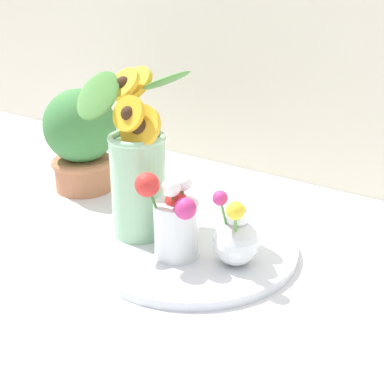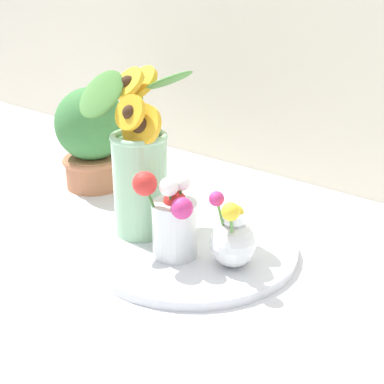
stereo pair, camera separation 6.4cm
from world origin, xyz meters
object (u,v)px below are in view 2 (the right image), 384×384
at_px(vase_small_center, 173,220).
at_px(vase_bulb_right, 233,239).
at_px(serving_tray, 192,247).
at_px(mason_jar_sunflowers, 139,166).
at_px(potted_plant, 92,136).

xyz_separation_m(vase_small_center, vase_bulb_right, (0.10, 0.04, -0.02)).
bearing_deg(vase_bulb_right, vase_small_center, -157.54).
height_order(serving_tray, vase_bulb_right, vase_bulb_right).
distance_m(mason_jar_sunflowers, potted_plant, 0.32).
relative_size(mason_jar_sunflowers, vase_small_center, 1.91).
xyz_separation_m(vase_small_center, potted_plant, (-0.42, 0.16, 0.04)).
bearing_deg(vase_small_center, serving_tray, 95.28).
distance_m(serving_tray, mason_jar_sunflowers, 0.19).
bearing_deg(vase_bulb_right, serving_tray, 170.95).
xyz_separation_m(serving_tray, vase_bulb_right, (0.11, -0.02, 0.06)).
bearing_deg(vase_bulb_right, mason_jar_sunflowers, -178.83).
bearing_deg(serving_tray, mason_jar_sunflowers, -169.28).
bearing_deg(vase_bulb_right, potted_plant, 167.00).
bearing_deg(vase_small_center, mason_jar_sunflowers, 162.55).
bearing_deg(serving_tray, potted_plant, 165.98).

